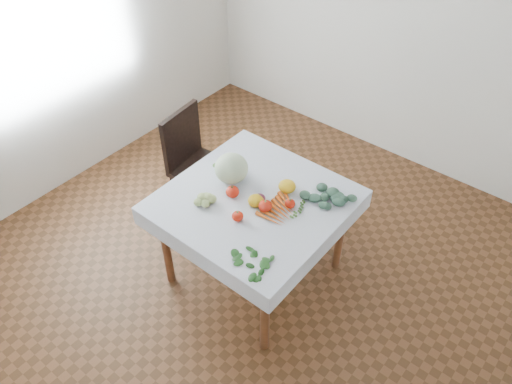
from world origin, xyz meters
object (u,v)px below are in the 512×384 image
cabbage (231,168)px  heirloom_back (287,186)px  table (254,210)px  chair (194,158)px  carrot_bunch (280,210)px

cabbage → heirloom_back: bearing=22.1°
table → chair: (-0.84, 0.26, -0.13)m
chair → heirloom_back: size_ratio=7.92×
chair → table: bearing=-17.4°
heirloom_back → carrot_bunch: 0.20m
chair → carrot_bunch: (1.04, -0.25, 0.24)m
chair → cabbage: 0.71m
table → cabbage: (-0.24, 0.05, 0.20)m
chair → heirloom_back: (0.96, -0.06, 0.27)m
table → cabbage: bearing=167.7°
carrot_bunch → table: bearing=-176.0°
chair → carrot_bunch: chair is taller
table → carrot_bunch: carrot_bunch is taller
table → cabbage: 0.32m
carrot_bunch → cabbage: bearing=175.0°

